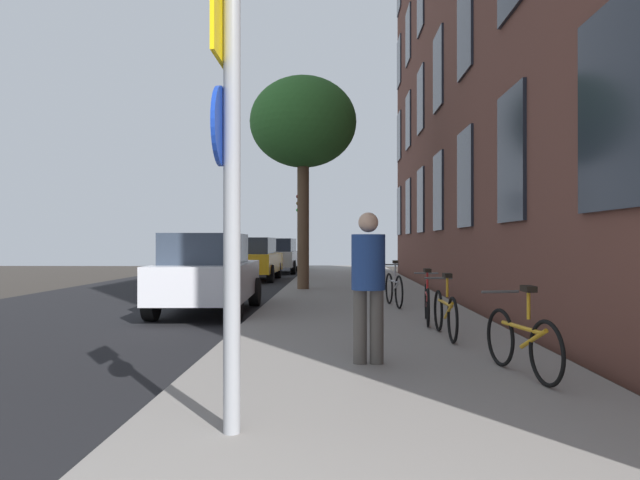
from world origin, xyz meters
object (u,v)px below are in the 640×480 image
(sign_post, at_px, (229,160))
(car_1, at_px, (253,258))
(traffic_light, at_px, (303,218))
(bicycle_4, at_px, (374,283))
(bicycle_2, at_px, (427,302))
(car_2, at_px, (278,255))
(pedestrian_0, at_px, (368,277))
(car_0, at_px, (208,272))
(bicycle_1, at_px, (445,312))
(bicycle_3, at_px, (394,288))
(bicycle_0, at_px, (522,340))
(tree_near, at_px, (303,124))

(sign_post, bearing_deg, car_1, 97.40)
(traffic_light, bearing_deg, bicycle_4, -76.02)
(bicycle_2, bearing_deg, bicycle_4, 97.57)
(sign_post, bearing_deg, car_2, 94.74)
(traffic_light, xyz_separation_m, bicycle_2, (2.81, -13.40, -1.92))
(car_2, bearing_deg, pedestrian_0, -81.87)
(car_0, height_order, car_1, same)
(car_1, height_order, car_2, same)
(bicycle_2, relative_size, car_2, 0.38)
(bicycle_1, bearing_deg, bicycle_3, 94.73)
(bicycle_4, bearing_deg, sign_post, -99.10)
(sign_post, bearing_deg, bicycle_3, 77.01)
(traffic_light, xyz_separation_m, car_2, (-1.46, 5.07, -1.55))
(bicycle_0, distance_m, car_1, 17.60)
(car_0, bearing_deg, sign_post, -76.95)
(bicycle_3, height_order, pedestrian_0, pedestrian_0)
(sign_post, xyz_separation_m, car_0, (-1.88, 8.12, -1.20))
(car_2, bearing_deg, bicycle_1, -77.82)
(car_0, distance_m, car_1, 10.64)
(tree_near, distance_m, bicycle_0, 12.42)
(bicycle_2, xyz_separation_m, car_1, (-4.69, 12.88, 0.37))
(bicycle_0, distance_m, bicycle_4, 8.52)
(tree_near, height_order, bicycle_4, tree_near)
(bicycle_1, distance_m, car_2, 20.42)
(car_0, bearing_deg, traffic_light, 83.23)
(sign_post, height_order, bicycle_1, sign_post)
(sign_post, relative_size, tree_near, 0.54)
(sign_post, xyz_separation_m, car_2, (-2.02, 24.33, -1.19))
(car_0, bearing_deg, car_1, 92.99)
(bicycle_1, relative_size, car_1, 0.38)
(bicycle_1, height_order, car_2, car_2)
(sign_post, distance_m, car_0, 8.42)
(sign_post, bearing_deg, tree_near, 90.90)
(tree_near, xyz_separation_m, bicycle_4, (1.87, -2.80, -4.38))
(sign_post, bearing_deg, traffic_light, 91.66)
(traffic_light, xyz_separation_m, car_1, (-1.88, -0.52, -1.55))
(sign_post, height_order, pedestrian_0, sign_post)
(bicycle_0, relative_size, bicycle_4, 0.97)
(tree_near, bearing_deg, car_2, 99.21)
(sign_post, distance_m, bicycle_4, 10.61)
(sign_post, height_order, bicycle_4, sign_post)
(car_2, bearing_deg, bicycle_2, -76.97)
(bicycle_4, height_order, pedestrian_0, pedestrian_0)
(bicycle_0, height_order, pedestrian_0, pedestrian_0)
(traffic_light, bearing_deg, car_0, -96.77)
(bicycle_4, bearing_deg, bicycle_0, -83.55)
(bicycle_3, distance_m, car_2, 16.36)
(bicycle_0, relative_size, car_1, 0.35)
(traffic_light, bearing_deg, car_1, -164.47)
(pedestrian_0, bearing_deg, bicycle_1, 58.26)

